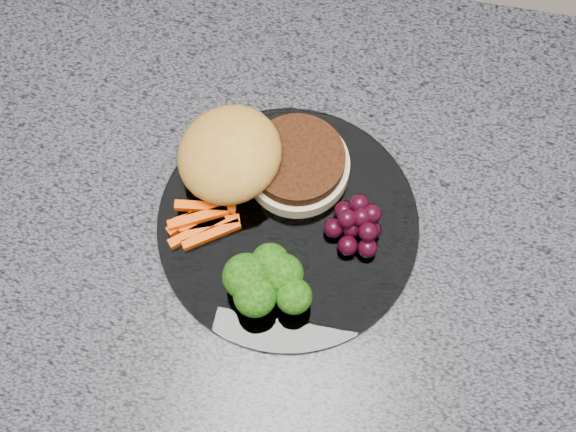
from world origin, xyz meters
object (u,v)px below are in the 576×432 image
object	(u,v)px
island_cabinet	(281,329)
plate	(288,224)
burger	(254,160)
grape_bunch	(358,224)

from	to	relation	value
island_cabinet	plate	xyz separation A→B (m)	(0.01, -0.00, 0.47)
burger	grape_bunch	size ratio (longest dim) A/B	3.34
island_cabinet	grape_bunch	xyz separation A→B (m)	(0.08, 0.00, 0.49)
island_cabinet	plate	bearing A→B (deg)	-20.60
plate	grape_bunch	world-z (taller)	grape_bunch
island_cabinet	burger	xyz separation A→B (m)	(-0.03, 0.05, 0.50)
plate	burger	xyz separation A→B (m)	(-0.04, 0.05, 0.03)
island_cabinet	grape_bunch	world-z (taller)	grape_bunch
plate	grape_bunch	size ratio (longest dim) A/B	4.43
grape_bunch	plate	bearing A→B (deg)	-174.76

